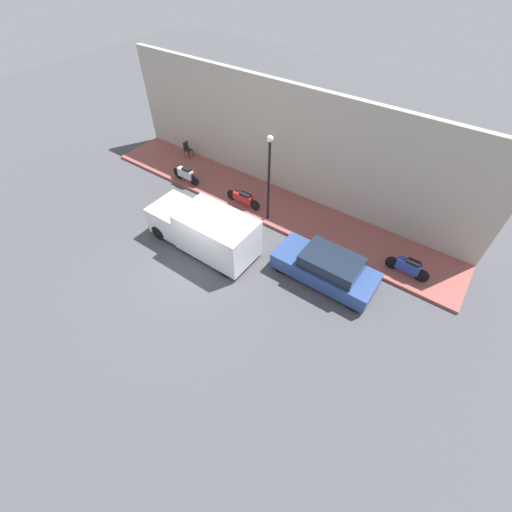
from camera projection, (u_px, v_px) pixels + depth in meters
name	position (u px, v px, depth m)	size (l,w,h in m)	color
ground_plane	(201.00, 263.00, 15.17)	(60.00, 60.00, 0.00)	#47474C
sidewalk	(267.00, 203.00, 18.06)	(2.97, 19.93, 0.14)	#934C47
building_facade	(287.00, 142.00, 16.99)	(0.30, 19.93, 5.64)	#B2A899
parked_car	(326.00, 268.00, 14.06)	(1.76, 4.30, 1.41)	#2D4784
delivery_van	(204.00, 229.00, 15.18)	(2.00, 5.22, 2.04)	white
motorcycle_red	(243.00, 198.00, 17.54)	(0.30, 2.05, 0.75)	#B21E1E
scooter_silver	(186.00, 174.00, 18.95)	(0.30, 1.84, 0.89)	#B7B7BF
motorcycle_blue	(408.00, 267.00, 14.19)	(0.30, 1.83, 0.87)	navy
streetlamp	(269.00, 171.00, 15.13)	(0.29, 0.29, 4.37)	black
cafe_chair	(187.00, 149.00, 20.78)	(0.40, 0.40, 0.94)	#262626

